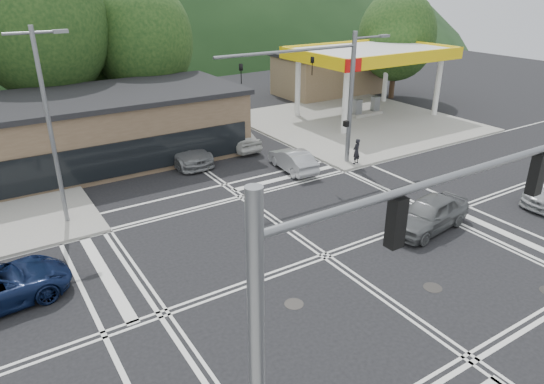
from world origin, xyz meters
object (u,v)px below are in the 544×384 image
car_queue_b (235,137)px  car_northbound (181,149)px  car_grey_center (429,214)px  pedestrian (356,151)px  car_queue_a (293,160)px

car_queue_b → car_northbound: car_northbound is taller
car_grey_center → pedestrian: size_ratio=2.86×
car_grey_center → car_queue_a: size_ratio=1.15×
car_queue_b → car_grey_center: bearing=95.5°
car_queue_a → car_queue_b: 5.65m
car_grey_center → car_northbound: car_northbound is taller
car_queue_b → car_northbound: size_ratio=0.83×
car_grey_center → car_queue_b: 15.31m
car_northbound → car_grey_center: bearing=-71.6°
car_grey_center → car_queue_a: (-0.95, 9.63, -0.12)m
car_grey_center → pedestrian: 8.59m
car_queue_a → pedestrian: pedestrian is taller
car_grey_center → car_queue_b: size_ratio=0.99×
car_queue_b → pedestrian: pedestrian is taller
car_grey_center → car_queue_a: 9.67m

